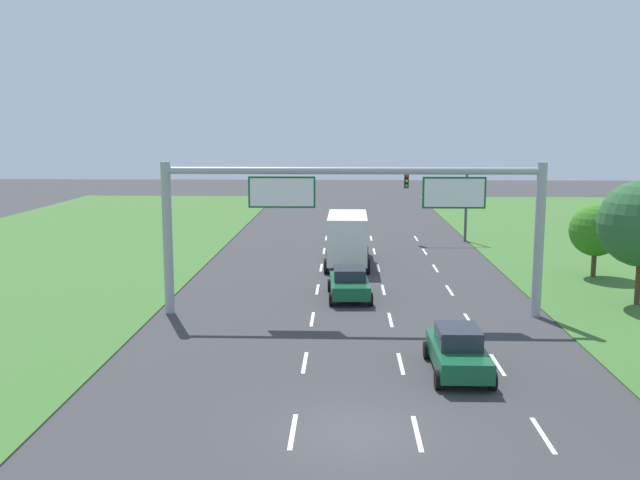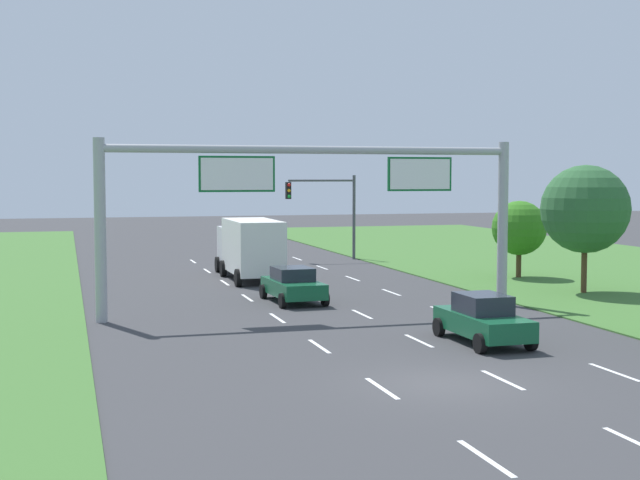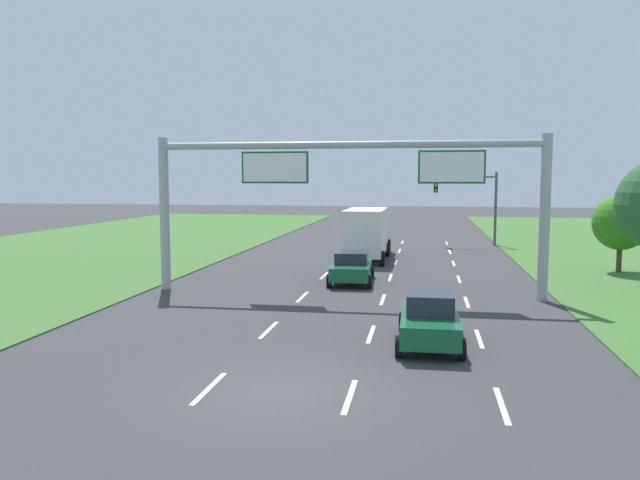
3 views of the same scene
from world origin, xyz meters
name	(u,v)px [view 1 (image 1 of 3)]	position (x,y,z in m)	size (l,w,h in m)	color
ground_plane	(355,432)	(0.00, 0.00, 0.00)	(200.00, 200.00, 0.00)	#38383A
lane_dashes_inner_left	(309,338)	(-1.75, 9.00, 0.00)	(0.14, 56.40, 0.01)	white
lane_dashes_inner_right	(395,339)	(1.75, 9.00, 0.00)	(0.14, 56.40, 0.01)	white
lane_dashes_slip	(482,340)	(5.25, 9.00, 0.00)	(0.14, 56.40, 0.01)	white
car_near_red	(349,283)	(-0.07, 16.11, 0.77)	(2.28, 4.33, 1.54)	#145633
car_lead_silver	(458,351)	(3.65, 5.07, 0.80)	(2.02, 4.28, 1.64)	#145633
box_truck	(347,236)	(-0.14, 25.37, 1.74)	(2.74, 8.10, 3.23)	silver
sign_gantry	(354,209)	(0.11, 12.86, 4.88)	(17.24, 0.44, 7.00)	#9EA0A5
traffic_light_mast	(441,191)	(6.86, 34.58, 3.87)	(4.76, 0.49, 5.60)	#47494F
roadside_tree_far	(596,230)	(13.97, 21.63, 2.73)	(2.95, 2.95, 4.22)	#513823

